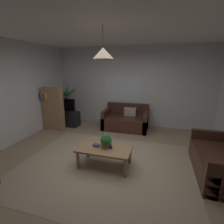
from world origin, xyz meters
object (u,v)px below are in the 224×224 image
at_px(remote_on_table_0, 110,146).
at_px(potted_palm_corner, 67,105).
at_px(book_on_table_0, 96,146).
at_px(potted_plant_on_table, 106,140).
at_px(couch_right_side, 223,162).
at_px(coffee_table, 104,151).
at_px(tv, 65,105).
at_px(bookshelf_corner, 53,109).
at_px(tv_stand, 66,118).
at_px(book_on_table_1, 96,145).
at_px(couch_under_window, 126,121).
at_px(pendant_lamp, 103,53).

xyz_separation_m(remote_on_table_0, potted_palm_corner, (-2.44, 2.39, 0.23)).
bearing_deg(book_on_table_0, potted_plant_on_table, 1.39).
height_order(couch_right_side, coffee_table, couch_right_side).
distance_m(potted_plant_on_table, tv, 2.98).
height_order(couch_right_side, potted_plant_on_table, couch_right_side).
xyz_separation_m(tv, potted_palm_corner, (-0.18, 0.42, -0.08)).
bearing_deg(bookshelf_corner, couch_right_side, -15.37).
xyz_separation_m(potted_plant_on_table, tv_stand, (-2.18, 2.05, -0.33)).
bearing_deg(book_on_table_1, potted_plant_on_table, 0.99).
distance_m(couch_right_side, book_on_table_0, 2.45).
xyz_separation_m(potted_plant_on_table, bookshelf_corner, (-2.37, 1.58, 0.13)).
relative_size(couch_right_side, book_on_table_1, 12.62).
distance_m(book_on_table_1, potted_palm_corner, 3.27).
bearing_deg(book_on_table_0, tv_stand, 133.77).
bearing_deg(couch_under_window, potted_palm_corner, 176.40).
xyz_separation_m(book_on_table_0, tv, (-1.97, 2.03, 0.31)).
distance_m(potted_plant_on_table, potted_palm_corner, 3.41).
bearing_deg(potted_palm_corner, tv, -66.79).
relative_size(book_on_table_1, remote_on_table_0, 0.76).
distance_m(bookshelf_corner, pendant_lamp, 3.23).
bearing_deg(tv, potted_plant_on_table, -42.91).
height_order(couch_under_window, book_on_table_0, couch_under_window).
height_order(coffee_table, book_on_table_1, book_on_table_1).
distance_m(couch_under_window, book_on_table_1, 2.32).
bearing_deg(couch_right_side, potted_plant_on_table, -81.74).
bearing_deg(couch_under_window, potted_plant_on_table, -88.27).
xyz_separation_m(book_on_table_0, book_on_table_1, (-0.00, 0.00, 0.02)).
bearing_deg(potted_plant_on_table, book_on_table_0, -178.61).
bearing_deg(tv_stand, pendant_lamp, -43.91).
height_order(couch_right_side, book_on_table_0, couch_right_side).
xyz_separation_m(potted_plant_on_table, tv, (-2.18, 2.03, 0.16)).
distance_m(potted_plant_on_table, bookshelf_corner, 2.85).
bearing_deg(remote_on_table_0, couch_right_side, -16.34).
xyz_separation_m(book_on_table_0, potted_palm_corner, (-2.15, 2.46, 0.23)).
distance_m(tv_stand, tv, 0.49).
bearing_deg(coffee_table, potted_palm_corner, 133.33).
distance_m(book_on_table_1, bookshelf_corner, 2.68).
relative_size(potted_palm_corner, bookshelf_corner, 1.00).
bearing_deg(coffee_table, remote_on_table_0, 39.10).
bearing_deg(remote_on_table_0, potted_palm_corner, 112.26).
relative_size(couch_right_side, coffee_table, 1.41).
bearing_deg(tv, pendant_lamp, -43.61).
height_order(potted_plant_on_table, pendant_lamp, pendant_lamp).
bearing_deg(book_on_table_1, couch_right_side, 7.62).
bearing_deg(book_on_table_1, bookshelf_corner, 143.64).
xyz_separation_m(coffee_table, potted_plant_on_table, (0.03, 0.03, 0.23)).
xyz_separation_m(tv, pendant_lamp, (2.16, -2.05, 1.51)).
bearing_deg(book_on_table_0, potted_palm_corner, 131.18).
relative_size(coffee_table, potted_palm_corner, 0.78).
distance_m(book_on_table_1, remote_on_table_0, 0.30).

